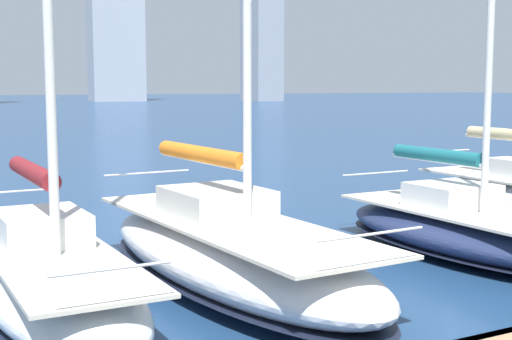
# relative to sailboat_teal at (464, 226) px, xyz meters

# --- Properties ---
(sailboat_teal) EXTENTS (2.91, 7.34, 12.29)m
(sailboat_teal) POSITION_rel_sailboat_teal_xyz_m (0.00, 0.00, 0.00)
(sailboat_teal) COLOR navy
(sailboat_teal) RESTS_ON ground
(sailboat_orange) EXTENTS (3.24, 9.16, 10.51)m
(sailboat_orange) POSITION_rel_sailboat_teal_xyz_m (5.94, -0.13, 0.09)
(sailboat_orange) COLOR white
(sailboat_orange) RESTS_ON ground
(sailboat_maroon) EXTENTS (2.42, 8.01, 13.03)m
(sailboat_maroon) POSITION_rel_sailboat_teal_xyz_m (9.33, -0.14, 0.06)
(sailboat_maroon) COLOR silver
(sailboat_maroon) RESTS_ON ground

